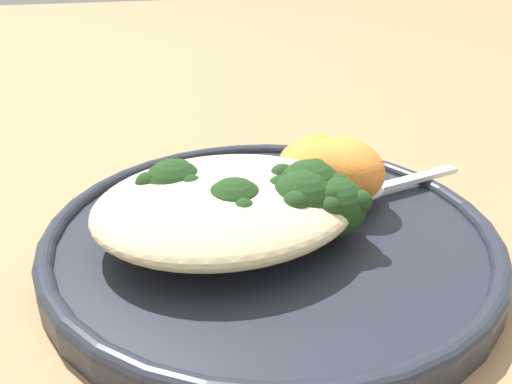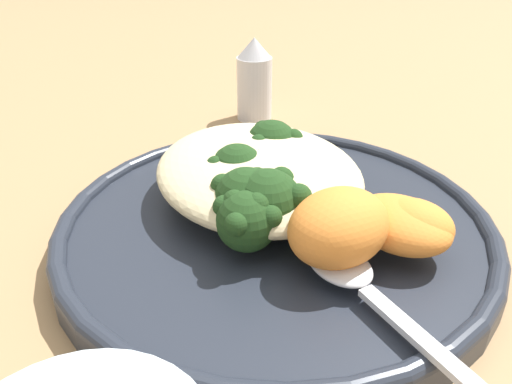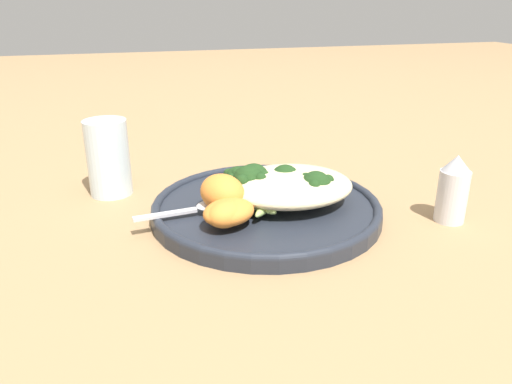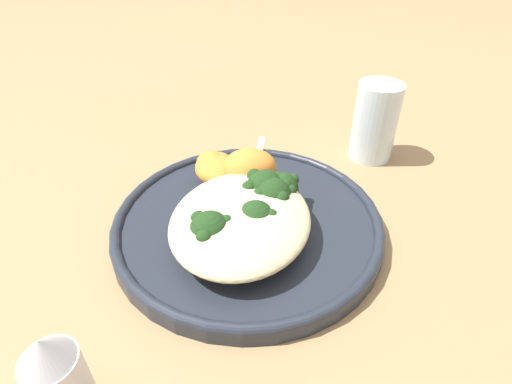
% 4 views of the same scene
% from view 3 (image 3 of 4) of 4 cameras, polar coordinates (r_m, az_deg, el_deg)
% --- Properties ---
extents(ground_plane, '(4.00, 4.00, 0.00)m').
position_cam_3_polar(ground_plane, '(0.66, 1.18, -2.71)').
color(ground_plane, '#9E7A51').
extents(plate, '(0.30, 0.30, 0.02)m').
position_cam_3_polar(plate, '(0.65, 1.23, -1.76)').
color(plate, '#232833').
rests_on(plate, ground_plane).
extents(quinoa_mound, '(0.17, 0.14, 0.03)m').
position_cam_3_polar(quinoa_mound, '(0.65, 3.92, 0.60)').
color(quinoa_mound, beige).
rests_on(quinoa_mound, plate).
extents(broccoli_stalk_0, '(0.11, 0.05, 0.04)m').
position_cam_3_polar(broccoli_stalk_0, '(0.63, 6.06, 0.24)').
color(broccoli_stalk_0, '#9EBC66').
rests_on(broccoli_stalk_0, plate).
extents(broccoli_stalk_1, '(0.09, 0.05, 0.03)m').
position_cam_3_polar(broccoli_stalk_1, '(0.64, 4.40, -0.27)').
color(broccoli_stalk_1, '#9EBC66').
rests_on(broccoli_stalk_1, plate).
extents(broccoli_stalk_2, '(0.09, 0.06, 0.03)m').
position_cam_3_polar(broccoli_stalk_2, '(0.65, 4.69, 0.42)').
color(broccoli_stalk_2, '#9EBC66').
rests_on(broccoli_stalk_2, plate).
extents(broccoli_stalk_3, '(0.09, 0.10, 0.04)m').
position_cam_3_polar(broccoli_stalk_3, '(0.65, 3.01, 0.97)').
color(broccoli_stalk_3, '#9EBC66').
rests_on(broccoli_stalk_3, plate).
extents(broccoli_stalk_4, '(0.05, 0.10, 0.03)m').
position_cam_3_polar(broccoli_stalk_4, '(0.65, 1.27, 0.51)').
color(broccoli_stalk_4, '#9EBC66').
rests_on(broccoli_stalk_4, plate).
extents(broccoli_stalk_5, '(0.04, 0.10, 0.04)m').
position_cam_3_polar(broccoli_stalk_5, '(0.66, -0.15, 1.25)').
color(broccoli_stalk_5, '#9EBC66').
rests_on(broccoli_stalk_5, plate).
extents(broccoli_stalk_6, '(0.04, 0.10, 0.04)m').
position_cam_3_polar(broccoli_stalk_6, '(0.64, -0.60, 0.82)').
color(broccoli_stalk_6, '#9EBC66').
rests_on(broccoli_stalk_6, plate).
extents(broccoli_stalk_7, '(0.05, 0.11, 0.04)m').
position_cam_3_polar(broccoli_stalk_7, '(0.65, -1.59, 0.91)').
color(broccoli_stalk_7, '#9EBC66').
rests_on(broccoli_stalk_7, plate).
extents(sweet_potato_chunk_0, '(0.07, 0.08, 0.04)m').
position_cam_3_polar(sweet_potato_chunk_0, '(0.62, -3.87, -0.03)').
color(sweet_potato_chunk_0, orange).
rests_on(sweet_potato_chunk_0, plate).
extents(sweet_potato_chunk_1, '(0.06, 0.06, 0.03)m').
position_cam_3_polar(sweet_potato_chunk_1, '(0.57, -3.44, -2.52)').
color(sweet_potato_chunk_1, orange).
rests_on(sweet_potato_chunk_1, plate).
extents(sweet_potato_chunk_2, '(0.08, 0.07, 0.03)m').
position_cam_3_polar(sweet_potato_chunk_2, '(0.58, -3.13, -2.30)').
color(sweet_potato_chunk_2, orange).
rests_on(sweet_potato_chunk_2, plate).
extents(spoon, '(0.12, 0.04, 0.01)m').
position_cam_3_polar(spoon, '(0.62, -5.82, -1.67)').
color(spoon, silver).
rests_on(spoon, plate).
extents(water_glass, '(0.06, 0.06, 0.11)m').
position_cam_3_polar(water_glass, '(0.74, -16.53, 3.78)').
color(water_glass, silver).
rests_on(water_glass, ground_plane).
extents(salt_shaker, '(0.04, 0.04, 0.09)m').
position_cam_3_polar(salt_shaker, '(0.67, 21.61, 0.29)').
color(salt_shaker, silver).
rests_on(salt_shaker, ground_plane).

